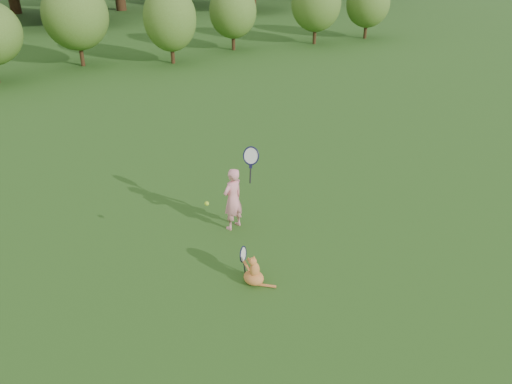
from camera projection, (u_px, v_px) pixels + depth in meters
ground at (270, 259)px, 7.32m from camera, size 100.00×100.00×0.00m
shrub_row at (80, 26)px, 16.79m from camera, size 28.00×3.00×2.80m
child at (233, 198)px, 7.86m from camera, size 0.64×0.47×1.56m
cat at (253, 270)px, 6.74m from camera, size 0.42×0.60×0.58m
tennis_ball at (207, 204)px, 6.75m from camera, size 0.06×0.06×0.06m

